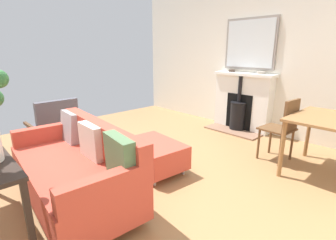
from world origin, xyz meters
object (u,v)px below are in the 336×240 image
at_px(ottoman, 154,153).
at_px(dining_chair_near_fireplace, 283,125).
at_px(mantel_bowl_near, 232,70).
at_px(sofa, 78,168).
at_px(dining_table, 331,126).
at_px(armchair_accent, 55,123).
at_px(fireplace, 242,104).
at_px(mantel_bowl_far, 261,73).

distance_m(ottoman, dining_chair_near_fireplace, 1.79).
bearing_deg(ottoman, mantel_bowl_near, -168.90).
bearing_deg(sofa, mantel_bowl_near, -172.69).
relative_size(sofa, dining_table, 1.77).
bearing_deg(mantel_bowl_near, sofa, 7.31).
relative_size(ottoman, armchair_accent, 1.03).
bearing_deg(dining_chair_near_fireplace, fireplace, -128.07).
bearing_deg(dining_table, sofa, -32.79).
bearing_deg(sofa, dining_chair_near_fireplace, 157.07).
bearing_deg(mantel_bowl_far, mantel_bowl_near, -90.00).
distance_m(fireplace, armchair_accent, 3.33).
relative_size(sofa, armchair_accent, 2.17).
distance_m(armchair_accent, dining_chair_near_fireplace, 3.31).
relative_size(mantel_bowl_near, mantel_bowl_far, 0.85).
distance_m(mantel_bowl_near, dining_table, 2.28).
distance_m(sofa, dining_chair_near_fireplace, 2.66).
distance_m(sofa, dining_table, 2.92).
xyz_separation_m(fireplace, armchair_accent, (3.03, -1.38, -0.06)).
height_order(fireplace, mantel_bowl_near, mantel_bowl_near).
bearing_deg(dining_table, mantel_bowl_near, -115.27).
distance_m(mantel_bowl_far, sofa, 3.49).
xyz_separation_m(sofa, ottoman, (-0.98, 0.04, -0.12)).
bearing_deg(sofa, armchair_accent, -102.46).
bearing_deg(sofa, dining_table, 147.21).
bearing_deg(dining_chair_near_fireplace, sofa, -22.93).
height_order(sofa, armchair_accent, sofa).
xyz_separation_m(mantel_bowl_far, dining_chair_near_fireplace, (0.96, 0.86, -0.60)).
relative_size(mantel_bowl_far, armchair_accent, 0.18).
bearing_deg(mantel_bowl_far, fireplace, -84.33).
bearing_deg(mantel_bowl_far, armchair_accent, -29.03).
relative_size(mantel_bowl_far, dining_table, 0.14).
relative_size(dining_table, dining_chair_near_fireplace, 1.12).
distance_m(fireplace, sofa, 3.37).
bearing_deg(dining_table, dining_chair_near_fireplace, -89.35).
xyz_separation_m(mantel_bowl_far, armchair_accent, (3.06, -1.70, -0.69)).
xyz_separation_m(fireplace, dining_table, (0.92, 1.72, 0.14)).
height_order(mantel_bowl_far, armchair_accent, mantel_bowl_far).
xyz_separation_m(sofa, armchair_accent, (-0.34, -1.53, 0.08)).
height_order(mantel_bowl_near, dining_table, mantel_bowl_near).
relative_size(mantel_bowl_near, sofa, 0.07).
xyz_separation_m(fireplace, mantel_bowl_near, (-0.03, -0.29, 0.63)).
bearing_deg(dining_table, armchair_accent, -55.80).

